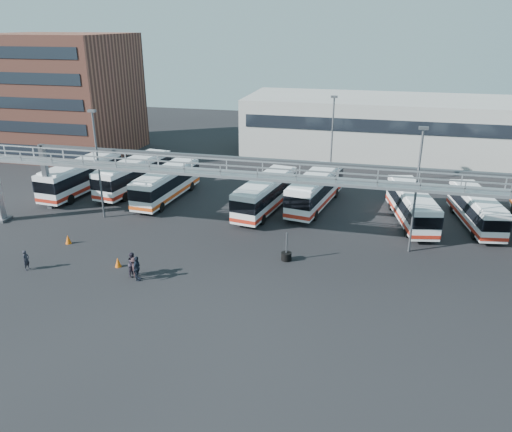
% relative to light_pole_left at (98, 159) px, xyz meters
% --- Properties ---
extents(ground, '(140.00, 140.00, 0.00)m').
position_rel_light_pole_left_xyz_m(ground, '(16.00, -8.00, -5.73)').
color(ground, black).
rests_on(ground, ground).
extents(gantry, '(51.40, 5.15, 7.10)m').
position_rel_light_pole_left_xyz_m(gantry, '(16.00, -2.13, -0.22)').
color(gantry, '#919499').
rests_on(gantry, ground).
extents(apartment_building, '(18.00, 15.00, 16.00)m').
position_rel_light_pole_left_xyz_m(apartment_building, '(-18.00, 22.00, 2.27)').
color(apartment_building, brown).
rests_on(apartment_building, ground).
extents(warehouse, '(42.00, 14.00, 8.00)m').
position_rel_light_pole_left_xyz_m(warehouse, '(28.00, 30.00, -1.73)').
color(warehouse, '#9E9E99').
rests_on(warehouse, ground).
extents(light_pole_left, '(0.70, 0.35, 10.21)m').
position_rel_light_pole_left_xyz_m(light_pole_left, '(0.00, 0.00, 0.00)').
color(light_pole_left, '#4C4F54').
rests_on(light_pole_left, ground).
extents(light_pole_mid, '(0.70, 0.35, 10.21)m').
position_rel_light_pole_left_xyz_m(light_pole_mid, '(28.00, -1.00, 0.00)').
color(light_pole_mid, '#4C4F54').
rests_on(light_pole_mid, ground).
extents(light_pole_back, '(0.70, 0.35, 10.21)m').
position_rel_light_pole_left_xyz_m(light_pole_back, '(20.00, 14.00, 0.00)').
color(light_pole_back, '#4C4F54').
rests_on(light_pole_back, ground).
extents(bus_0, '(3.74, 11.71, 3.50)m').
position_rel_light_pole_left_xyz_m(bus_0, '(-6.06, 6.21, -3.79)').
color(bus_0, silver).
rests_on(bus_0, ground).
extents(bus_1, '(4.22, 11.63, 3.46)m').
position_rel_light_pole_left_xyz_m(bus_1, '(-0.83, 8.23, -3.82)').
color(bus_1, silver).
rests_on(bus_1, ground).
extents(bus_2, '(3.36, 11.06, 3.31)m').
position_rel_light_pole_left_xyz_m(bus_2, '(3.85, 6.20, -3.90)').
color(bus_2, silver).
rests_on(bus_2, ground).
extents(bus_4, '(4.37, 11.27, 3.34)m').
position_rel_light_pole_left_xyz_m(bus_4, '(14.60, 5.42, -3.88)').
color(bus_4, silver).
rests_on(bus_4, ground).
extents(bus_5, '(4.60, 11.56, 3.42)m').
position_rel_light_pole_left_xyz_m(bus_5, '(19.19, 7.68, -3.83)').
color(bus_5, silver).
rests_on(bus_5, ground).
extents(bus_7, '(4.46, 10.80, 3.20)m').
position_rel_light_pole_left_xyz_m(bus_7, '(28.33, 5.46, -3.96)').
color(bus_7, silver).
rests_on(bus_7, ground).
extents(bus_8, '(3.89, 10.22, 3.03)m').
position_rel_light_pole_left_xyz_m(bus_8, '(34.01, 6.17, -4.05)').
color(bus_8, silver).
rests_on(bus_8, ground).
extents(pedestrian_a, '(0.41, 0.60, 1.57)m').
position_rel_light_pole_left_xyz_m(pedestrian_a, '(-0.11, -11.13, -4.94)').
color(pedestrian_a, '#212129').
rests_on(pedestrian_a, ground).
extents(pedestrian_b, '(0.76, 0.94, 1.85)m').
position_rel_light_pole_left_xyz_m(pedestrian_b, '(8.11, -10.07, -4.80)').
color(pedestrian_b, '#25212E').
rests_on(pedestrian_b, ground).
extents(pedestrian_c, '(1.05, 1.15, 1.55)m').
position_rel_light_pole_left_xyz_m(pedestrian_c, '(8.33, -10.24, -4.95)').
color(pedestrian_c, black).
rests_on(pedestrian_c, ground).
extents(pedestrian_d, '(0.60, 1.14, 1.86)m').
position_rel_light_pole_left_xyz_m(pedestrian_d, '(8.73, -10.67, -4.80)').
color(pedestrian_d, black).
rests_on(pedestrian_d, ground).
extents(cone_left, '(0.52, 0.52, 0.78)m').
position_rel_light_pole_left_xyz_m(cone_left, '(0.17, -6.20, -5.34)').
color(cone_left, '#D9580C').
rests_on(cone_left, ground).
extents(cone_right, '(0.50, 0.50, 0.77)m').
position_rel_light_pole_left_xyz_m(cone_right, '(6.32, -9.09, -5.34)').
color(cone_right, '#D9580C').
rests_on(cone_right, ground).
extents(tire_stack, '(0.81, 0.81, 2.33)m').
position_rel_light_pole_left_xyz_m(tire_stack, '(18.59, -4.94, -5.33)').
color(tire_stack, black).
rests_on(tire_stack, ground).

